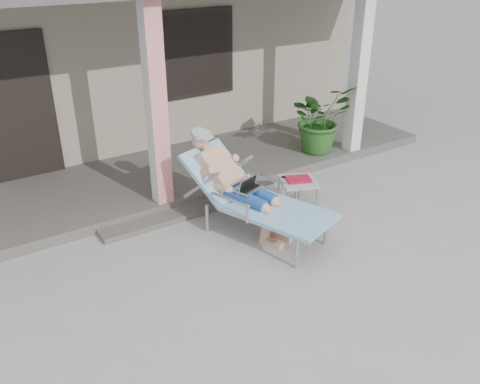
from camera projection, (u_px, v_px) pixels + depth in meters
ground at (251, 290)px, 5.39m from camera, size 60.00×60.00×0.00m
house at (59, 39)px, 9.53m from camera, size 10.40×5.40×3.30m
porch_deck at (139, 183)px, 7.61m from camera, size 10.00×2.00×0.15m
porch_step at (173, 216)px, 6.76m from camera, size 2.00×0.30×0.07m
lounger at (245, 173)px, 6.17m from camera, size 1.35×2.06×1.30m
side_table at (298, 183)px, 6.95m from camera, size 0.62×0.62×0.42m
potted_palm at (320, 118)px, 8.34m from camera, size 1.07×0.95×1.13m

